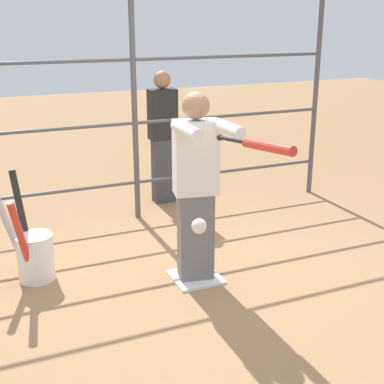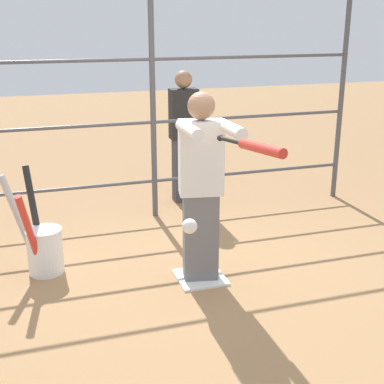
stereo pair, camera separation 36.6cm
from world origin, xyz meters
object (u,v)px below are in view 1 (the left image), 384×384
object	(u,v)px
batter	(197,183)
softball_in_flight	(199,226)
bat_bucket	(32,252)
bystander_behind_fence	(163,136)
baseball_bat_swinging	(261,145)

from	to	relation	value
batter	softball_in_flight	world-z (taller)	batter
bat_bucket	bystander_behind_fence	distance (m)	2.33
batter	bystander_behind_fence	xyz separation A→B (m)	(-0.46, -2.01, -0.05)
baseball_bat_swinging	bystander_behind_fence	distance (m)	2.98
batter	bat_bucket	xyz separation A→B (m)	(1.27, -0.54, -0.60)
batter	baseball_bat_swinging	xyz separation A→B (m)	(-0.06, 0.89, 0.50)
batter	softball_in_flight	bearing A→B (deg)	67.12
baseball_bat_swinging	bystander_behind_fence	xyz separation A→B (m)	(-0.40, -2.90, -0.55)
batter	bat_bucket	bearing A→B (deg)	-23.21
baseball_bat_swinging	softball_in_flight	world-z (taller)	baseball_bat_swinging
baseball_bat_swinging	bystander_behind_fence	bearing A→B (deg)	-97.89
bat_bucket	bystander_behind_fence	bearing A→B (deg)	-139.56
batter	bystander_behind_fence	world-z (taller)	batter
softball_in_flight	bystander_behind_fence	distance (m)	3.05
bat_bucket	bystander_behind_fence	xyz separation A→B (m)	(-1.72, -1.47, 0.56)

